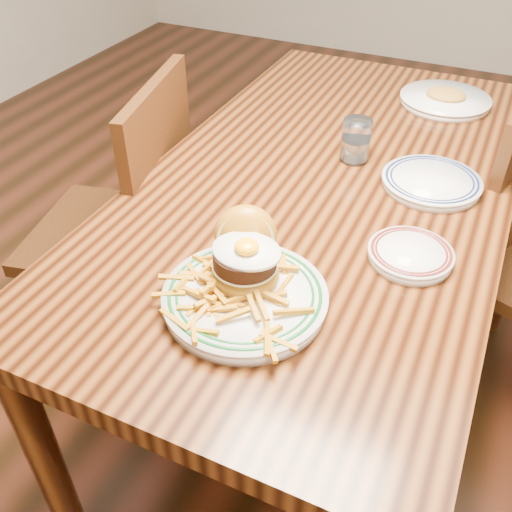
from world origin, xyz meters
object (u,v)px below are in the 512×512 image
at_px(main_plate, 245,282).
at_px(side_plate, 411,254).
at_px(table, 327,206).
at_px(chair_left, 128,224).

height_order(main_plate, side_plate, main_plate).
xyz_separation_m(table, side_plate, (0.25, -0.24, 0.10)).
height_order(table, main_plate, main_plate).
xyz_separation_m(main_plate, side_plate, (0.25, 0.24, -0.02)).
bearing_deg(table, side_plate, -43.62).
bearing_deg(table, chair_left, -170.23).
xyz_separation_m(chair_left, side_plate, (0.82, -0.14, 0.27)).
bearing_deg(main_plate, chair_left, 121.23).
bearing_deg(main_plate, side_plate, 18.89).
relative_size(chair_left, side_plate, 5.48).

